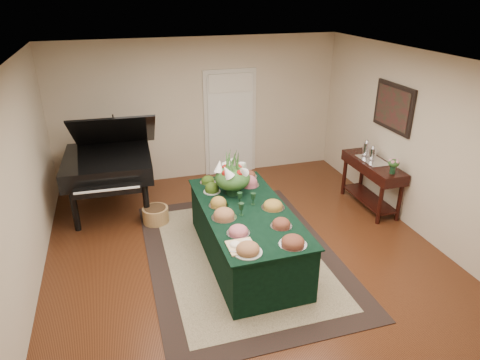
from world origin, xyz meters
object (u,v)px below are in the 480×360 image
object	(u,v)px
floral_centerpiece	(233,174)
mahogany_sideboard	(372,172)
buffet_table	(246,234)
grand_piano	(109,163)

from	to	relation	value
floral_centerpiece	mahogany_sideboard	size ratio (longest dim) A/B	0.39
floral_centerpiece	buffet_table	bearing A→B (deg)	-85.15
floral_centerpiece	grand_piano	bearing A→B (deg)	137.72
buffet_table	floral_centerpiece	xyz separation A→B (m)	(-0.04, 0.52, 0.70)
floral_centerpiece	grand_piano	world-z (taller)	grand_piano
floral_centerpiece	mahogany_sideboard	world-z (taller)	floral_centerpiece
grand_piano	mahogany_sideboard	world-z (taller)	grand_piano
buffet_table	grand_piano	bearing A→B (deg)	130.16
mahogany_sideboard	grand_piano	bearing A→B (deg)	164.68
mahogany_sideboard	buffet_table	bearing A→B (deg)	-160.53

